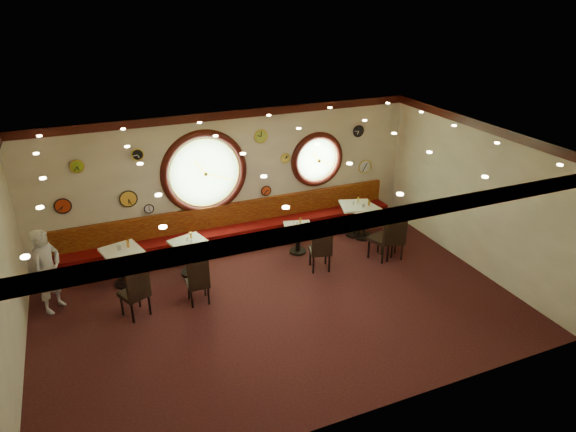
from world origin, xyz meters
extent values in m
cube|color=black|center=(0.00, 0.00, 0.00)|extent=(9.00, 6.00, 0.00)
cube|color=gold|center=(0.00, 0.00, 3.20)|extent=(9.00, 6.00, 0.02)
cube|color=beige|center=(0.00, 3.00, 1.60)|extent=(9.00, 0.02, 3.20)
cube|color=beige|center=(0.00, -3.00, 1.60)|extent=(9.00, 0.02, 3.20)
cube|color=beige|center=(-4.50, 0.00, 1.60)|extent=(0.02, 6.00, 3.20)
cube|color=beige|center=(4.50, 0.00, 1.60)|extent=(0.02, 6.00, 3.20)
cube|color=black|center=(0.00, 2.95, 3.11)|extent=(9.00, 0.10, 0.18)
cube|color=black|center=(0.00, -2.95, 3.11)|extent=(9.00, 0.10, 0.18)
cube|color=black|center=(4.45, 0.00, 3.11)|extent=(0.10, 6.00, 0.18)
cube|color=black|center=(0.00, 2.72, 0.10)|extent=(8.00, 0.55, 0.20)
cube|color=#5B0708|center=(0.00, 2.72, 0.35)|extent=(8.00, 0.55, 0.30)
cube|color=#620C07|center=(0.00, 2.94, 0.75)|extent=(8.00, 0.10, 0.55)
cylinder|color=#8AC677|center=(-0.60, 3.00, 1.85)|extent=(1.66, 0.02, 1.66)
torus|color=black|center=(-0.60, 2.98, 1.85)|extent=(1.98, 0.18, 1.98)
torus|color=yellow|center=(-0.60, 2.95, 1.85)|extent=(1.61, 0.03, 1.61)
cylinder|color=#8AC677|center=(2.20, 3.00, 1.80)|extent=(1.10, 0.02, 1.10)
torus|color=black|center=(2.20, 2.98, 1.80)|extent=(1.38, 0.18, 1.38)
torus|color=yellow|center=(2.20, 2.95, 1.80)|extent=(1.09, 0.03, 1.09)
cylinder|color=#E9481B|center=(0.85, 2.96, 1.20)|extent=(0.24, 0.03, 0.24)
cylinder|color=red|center=(-3.60, 2.96, 1.55)|extent=(0.32, 0.03, 0.32)
cylinder|color=black|center=(3.30, 2.96, 2.40)|extent=(0.28, 0.03, 0.28)
cylinder|color=#93B323|center=(-3.20, 2.96, 2.35)|extent=(0.26, 0.03, 0.26)
cylinder|color=#B3D442|center=(0.75, 2.96, 2.55)|extent=(0.30, 0.03, 0.30)
cylinder|color=black|center=(-2.00, 2.96, 2.45)|extent=(0.24, 0.03, 0.24)
cylinder|color=white|center=(-1.90, 2.96, 1.20)|extent=(0.20, 0.03, 0.20)
cylinder|color=#DFC84A|center=(1.35, 2.96, 1.95)|extent=(0.22, 0.03, 0.22)
cylinder|color=gold|center=(-2.30, 2.96, 1.50)|extent=(0.36, 0.03, 0.36)
cylinder|color=white|center=(3.55, 2.96, 1.45)|extent=(0.34, 0.03, 0.34)
cylinder|color=black|center=(-2.65, 1.99, 0.03)|extent=(0.46, 0.46, 0.06)
cylinder|color=black|center=(-2.65, 1.99, 0.40)|extent=(0.13, 0.13, 0.73)
cube|color=white|center=(-2.65, 1.99, 0.78)|extent=(0.90, 0.90, 0.05)
cylinder|color=black|center=(-1.29, 1.87, 0.03)|extent=(0.44, 0.44, 0.06)
cylinder|color=black|center=(-1.29, 1.87, 0.38)|extent=(0.12, 0.12, 0.70)
cube|color=white|center=(-1.29, 1.87, 0.75)|extent=(0.87, 0.87, 0.05)
cylinder|color=black|center=(1.21, 1.87, 0.03)|extent=(0.39, 0.39, 0.05)
cylinder|color=black|center=(1.21, 1.87, 0.33)|extent=(0.11, 0.11, 0.62)
cube|color=white|center=(1.21, 1.87, 0.65)|extent=(0.76, 0.76, 0.04)
cylinder|color=black|center=(2.88, 2.15, 0.03)|extent=(0.46, 0.46, 0.06)
cylinder|color=black|center=(2.88, 2.15, 0.40)|extent=(0.13, 0.13, 0.74)
cube|color=white|center=(2.88, 2.15, 0.78)|extent=(0.92, 0.92, 0.05)
cylinder|color=black|center=(3.00, 1.95, 0.03)|extent=(0.45, 0.45, 0.06)
cylinder|color=black|center=(3.00, 1.95, 0.39)|extent=(0.12, 0.12, 0.71)
cube|color=white|center=(3.00, 1.95, 0.76)|extent=(0.79, 0.79, 0.05)
cube|color=black|center=(-2.59, 0.80, 0.46)|extent=(0.61, 0.61, 0.08)
cube|color=black|center=(-2.51, 0.61, 0.81)|extent=(0.45, 0.24, 0.60)
cube|color=black|center=(-1.40, 0.77, 0.42)|extent=(0.43, 0.43, 0.07)
cube|color=black|center=(-1.41, 0.59, 0.72)|extent=(0.42, 0.07, 0.54)
cube|color=black|center=(1.35, 1.01, 0.45)|extent=(0.54, 0.54, 0.08)
cube|color=black|center=(1.30, 0.82, 0.78)|extent=(0.45, 0.16, 0.58)
cube|color=black|center=(3.08, 0.82, 0.44)|extent=(0.50, 0.50, 0.08)
cube|color=black|center=(3.05, 0.64, 0.76)|extent=(0.44, 0.13, 0.57)
cube|color=black|center=(2.83, 0.91, 0.48)|extent=(0.63, 0.63, 0.08)
cube|color=black|center=(2.91, 0.71, 0.84)|extent=(0.47, 0.25, 0.63)
cylinder|color=silver|center=(-2.70, 1.99, 0.86)|extent=(0.04, 0.04, 0.11)
cylinder|color=silver|center=(-1.32, 1.92, 0.82)|extent=(0.04, 0.04, 0.10)
cylinder|color=silver|center=(1.14, 1.96, 0.72)|extent=(0.03, 0.03, 0.09)
cylinder|color=#BABABE|center=(2.82, 2.19, 0.86)|extent=(0.03, 0.03, 0.09)
cylinder|color=silver|center=(-2.66, 2.00, 0.85)|extent=(0.04, 0.04, 0.10)
cylinder|color=silver|center=(-1.26, 1.80, 0.82)|extent=(0.03, 0.03, 0.10)
cylinder|color=silver|center=(1.19, 1.88, 0.72)|extent=(0.03, 0.03, 0.10)
cylinder|color=silver|center=(2.93, 2.18, 0.86)|extent=(0.03, 0.03, 0.09)
cylinder|color=gold|center=(-2.50, 2.06, 0.89)|extent=(0.05, 0.05, 0.17)
cylinder|color=#C37E2D|center=(-1.22, 2.01, 0.85)|extent=(0.05, 0.05, 0.15)
cylinder|color=gold|center=(1.32, 1.98, 0.75)|extent=(0.04, 0.04, 0.14)
cylinder|color=gold|center=(2.99, 2.27, 0.88)|extent=(0.04, 0.04, 0.14)
cylinder|color=silver|center=(2.94, 1.94, 0.84)|extent=(0.04, 0.04, 0.11)
cylinder|color=silver|center=(3.00, 1.97, 0.83)|extent=(0.03, 0.03, 0.10)
cylinder|color=gold|center=(3.15, 2.01, 0.87)|extent=(0.05, 0.05, 0.18)
imported|color=silver|center=(-4.00, 1.61, 0.84)|extent=(0.71, 0.72, 1.68)
camera|label=1|loc=(-3.09, -7.74, 5.72)|focal=32.00mm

